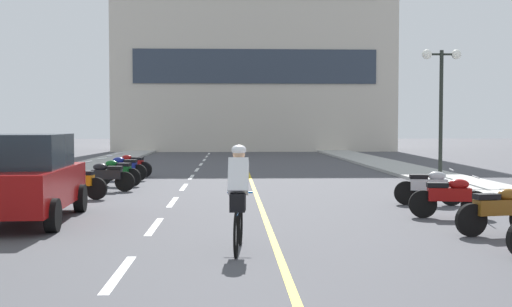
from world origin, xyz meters
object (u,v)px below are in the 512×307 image
(motorcycle_8, at_px, (117,172))
(cyclist_rider, at_px, (238,195))
(motorcycle_4, at_px, (450,196))
(street_lamp_mid, at_px, (441,82))
(motorcycle_3, at_px, (499,210))
(motorcycle_10, at_px, (131,165))
(motorcycle_9, at_px, (124,168))
(parked_car_near, at_px, (26,178))
(motorcycle_6, at_px, (77,182))
(motorcycle_7, at_px, (106,176))
(motorcycle_5, at_px, (429,187))

(motorcycle_8, height_order, cyclist_rider, cyclist_rider)
(motorcycle_4, distance_m, motorcycle_8, 11.32)
(street_lamp_mid, distance_m, motorcycle_3, 12.68)
(motorcycle_10, bearing_deg, motorcycle_8, -88.40)
(street_lamp_mid, distance_m, motorcycle_4, 10.74)
(motorcycle_3, bearing_deg, motorcycle_9, 126.65)
(parked_car_near, distance_m, motorcycle_8, 7.68)
(motorcycle_8, bearing_deg, cyclist_rider, -70.47)
(motorcycle_3, xyz_separation_m, cyclist_rider, (-4.76, -1.18, 0.41))
(motorcycle_6, bearing_deg, street_lamp_mid, 26.39)
(cyclist_rider, bearing_deg, motorcycle_4, 35.90)
(motorcycle_7, height_order, motorcycle_8, same)
(motorcycle_4, distance_m, motorcycle_5, 2.23)
(motorcycle_7, bearing_deg, motorcycle_6, -101.49)
(motorcycle_6, xyz_separation_m, cyclist_rider, (4.28, -7.20, 0.41))
(motorcycle_4, xyz_separation_m, motorcycle_6, (-8.88, 3.88, 0.00))
(motorcycle_6, relative_size, motorcycle_10, 1.03)
(motorcycle_3, height_order, motorcycle_4, same)
(motorcycle_7, xyz_separation_m, cyclist_rider, (3.88, -9.21, 0.41))
(street_lamp_mid, xyz_separation_m, motorcycle_5, (-2.82, -7.59, -3.11))
(motorcycle_6, relative_size, cyclist_rider, 0.95)
(motorcycle_6, xyz_separation_m, motorcycle_9, (0.31, 5.71, 0.00))
(motorcycle_4, relative_size, motorcycle_5, 1.00)
(motorcycle_8, xyz_separation_m, cyclist_rider, (3.85, -10.87, 0.41))
(motorcycle_3, relative_size, motorcycle_9, 1.00)
(motorcycle_8, height_order, motorcycle_10, same)
(motorcycle_5, height_order, cyclist_rider, cyclist_rider)
(motorcycle_4, bearing_deg, motorcycle_7, 145.20)
(motorcycle_5, bearing_deg, motorcycle_3, -91.20)
(parked_car_near, height_order, motorcycle_5, parked_car_near)
(motorcycle_6, bearing_deg, motorcycle_9, 86.85)
(motorcycle_3, xyz_separation_m, motorcycle_7, (-8.63, 8.03, 0.00))
(street_lamp_mid, bearing_deg, motorcycle_10, 172.92)
(motorcycle_6, relative_size, motorcycle_7, 0.99)
(motorcycle_7, height_order, motorcycle_9, same)
(motorcycle_6, distance_m, motorcycle_7, 2.05)
(motorcycle_3, distance_m, motorcycle_5, 4.36)
(parked_car_near, height_order, motorcycle_4, parked_car_near)
(street_lamp_mid, relative_size, motorcycle_8, 2.85)
(motorcycle_10, bearing_deg, motorcycle_4, -52.77)
(street_lamp_mid, distance_m, motorcycle_5, 8.68)
(street_lamp_mid, xyz_separation_m, motorcycle_6, (-11.95, -5.93, -3.11))
(motorcycle_9, bearing_deg, motorcycle_7, -88.54)
(motorcycle_8, xyz_separation_m, motorcycle_10, (-0.10, 3.71, 0.00))
(parked_car_near, bearing_deg, street_lamp_mid, 39.48)
(cyclist_rider, bearing_deg, parked_car_near, 143.68)
(motorcycle_3, bearing_deg, motorcycle_6, 146.36)
(motorcycle_5, relative_size, cyclist_rider, 0.96)
(motorcycle_6, bearing_deg, motorcycle_5, -10.31)
(motorcycle_5, relative_size, motorcycle_6, 1.00)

